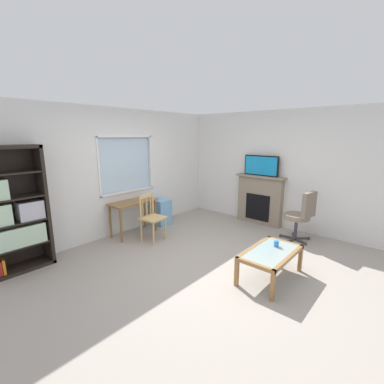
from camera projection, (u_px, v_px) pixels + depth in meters
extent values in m
cube|color=#9E9389|center=(202.00, 264.00, 4.24)|extent=(6.04, 5.46, 0.02)
cube|color=silver|center=(121.00, 212.00, 5.59)|extent=(5.04, 0.12, 0.84)
cube|color=silver|center=(116.00, 122.00, 5.19)|extent=(5.04, 0.12, 0.54)
cube|color=silver|center=(39.00, 173.00, 4.27)|extent=(2.04, 0.12, 1.18)
cube|color=silver|center=(175.00, 159.00, 6.59)|extent=(1.72, 0.12, 1.18)
cube|color=silver|center=(125.00, 164.00, 5.50)|extent=(1.28, 0.02, 1.18)
cube|color=white|center=(128.00, 191.00, 5.57)|extent=(1.34, 0.06, 0.03)
cube|color=white|center=(125.00, 136.00, 5.33)|extent=(1.34, 0.06, 0.03)
cube|color=white|center=(98.00, 167.00, 4.98)|extent=(0.03, 0.06, 1.18)
cube|color=white|center=(150.00, 162.00, 5.92)|extent=(0.03, 0.06, 1.18)
cube|color=silver|center=(275.00, 169.00, 5.86)|extent=(0.12, 4.66, 2.56)
cube|color=black|center=(44.00, 205.00, 4.16)|extent=(0.05, 0.38, 1.89)
cube|color=black|center=(3.00, 147.00, 3.65)|extent=(0.90, 0.38, 0.05)
cube|color=black|center=(21.00, 268.00, 4.04)|extent=(0.90, 0.38, 0.05)
cube|color=black|center=(9.00, 208.00, 3.96)|extent=(0.90, 0.02, 1.89)
cube|color=black|center=(18.00, 246.00, 3.96)|extent=(0.85, 0.36, 0.02)
cube|color=black|center=(14.00, 222.00, 3.88)|extent=(0.85, 0.36, 0.02)
cube|color=black|center=(11.00, 198.00, 3.81)|extent=(0.85, 0.36, 0.02)
cube|color=black|center=(7.00, 173.00, 3.73)|extent=(0.85, 0.36, 0.02)
cube|color=#B7D6B2|center=(16.00, 236.00, 3.91)|extent=(0.75, 0.33, 0.30)
cube|color=#B2B2BC|center=(29.00, 210.00, 4.00)|extent=(0.34, 0.30, 0.28)
cube|color=orange|center=(2.00, 266.00, 3.83)|extent=(0.04, 0.23, 0.22)
cube|color=brown|center=(133.00, 202.00, 5.35)|extent=(0.96, 0.47, 0.03)
cylinder|color=brown|center=(121.00, 226.00, 4.99)|extent=(0.04, 0.04, 0.67)
cylinder|color=brown|center=(155.00, 216.00, 5.62)|extent=(0.04, 0.04, 0.67)
cylinder|color=brown|center=(110.00, 222.00, 5.23)|extent=(0.04, 0.04, 0.67)
cylinder|color=brown|center=(145.00, 212.00, 5.86)|extent=(0.04, 0.04, 0.67)
cube|color=tan|center=(153.00, 218.00, 5.09)|extent=(0.46, 0.44, 0.04)
cylinder|color=tan|center=(153.00, 234.00, 4.91)|extent=(0.04, 0.04, 0.43)
cylinder|color=tan|center=(165.00, 229.00, 5.18)|extent=(0.04, 0.04, 0.43)
cylinder|color=tan|center=(141.00, 230.00, 5.09)|extent=(0.04, 0.04, 0.43)
cylinder|color=tan|center=(153.00, 225.00, 5.36)|extent=(0.04, 0.04, 0.43)
cylinder|color=tan|center=(140.00, 208.00, 4.99)|extent=(0.04, 0.04, 0.45)
cylinder|color=tan|center=(153.00, 204.00, 5.27)|extent=(0.04, 0.04, 0.45)
cube|color=tan|center=(146.00, 196.00, 5.09)|extent=(0.36, 0.07, 0.06)
cylinder|color=tan|center=(143.00, 208.00, 5.05)|extent=(0.02, 0.02, 0.35)
cylinder|color=tan|center=(147.00, 207.00, 5.14)|extent=(0.02, 0.02, 0.35)
cylinder|color=tan|center=(151.00, 206.00, 5.22)|extent=(0.02, 0.02, 0.35)
cube|color=#72ADDB|center=(161.00, 212.00, 6.05)|extent=(0.35, 0.40, 0.59)
cube|color=gray|center=(260.00, 200.00, 6.07)|extent=(0.18, 1.05, 1.09)
cube|color=black|center=(257.00, 207.00, 6.03)|extent=(0.03, 0.58, 0.60)
cube|color=gray|center=(261.00, 176.00, 5.94)|extent=(0.26, 1.15, 0.04)
cube|color=black|center=(261.00, 166.00, 5.88)|extent=(0.05, 0.81, 0.45)
cube|color=#198CCC|center=(261.00, 166.00, 5.86)|extent=(0.01, 0.76, 0.40)
cylinder|color=#7A6B5B|center=(297.00, 217.00, 5.09)|extent=(0.48, 0.48, 0.09)
cube|color=#7A6B5B|center=(309.00, 205.00, 4.86)|extent=(0.41, 0.15, 0.48)
cylinder|color=#38383D|center=(296.00, 228.00, 5.14)|extent=(0.06, 0.06, 0.42)
cube|color=#38383D|center=(291.00, 240.00, 5.10)|extent=(0.28, 0.08, 0.03)
cylinder|color=#38383D|center=(287.00, 242.00, 5.01)|extent=(0.05, 0.05, 0.05)
cube|color=#38383D|center=(300.00, 241.00, 5.06)|extent=(0.16, 0.26, 0.03)
cylinder|color=#38383D|center=(305.00, 244.00, 4.93)|extent=(0.05, 0.05, 0.05)
cube|color=#38383D|center=(302.00, 238.00, 5.19)|extent=(0.22, 0.23, 0.03)
cylinder|color=#38383D|center=(309.00, 238.00, 5.20)|extent=(0.05, 0.05, 0.05)
cube|color=#38383D|center=(294.00, 236.00, 5.32)|extent=(0.27, 0.16, 0.03)
cylinder|color=#38383D|center=(293.00, 233.00, 5.45)|extent=(0.05, 0.05, 0.05)
cube|color=#38383D|center=(288.00, 237.00, 5.26)|extent=(0.07, 0.28, 0.03)
cylinder|color=#38383D|center=(280.00, 236.00, 5.33)|extent=(0.05, 0.05, 0.05)
cube|color=#8C9E99|center=(271.00, 252.00, 3.72)|extent=(0.92, 0.47, 0.02)
cube|color=olive|center=(289.00, 258.00, 3.56)|extent=(1.02, 0.05, 0.05)
cube|color=olive|center=(255.00, 248.00, 3.89)|extent=(1.02, 0.05, 0.05)
cube|color=olive|center=(255.00, 265.00, 3.37)|extent=(0.05, 0.57, 0.05)
cube|color=olive|center=(285.00, 242.00, 4.08)|extent=(0.05, 0.57, 0.05)
cube|color=olive|center=(273.00, 287.00, 3.25)|extent=(0.05, 0.05, 0.37)
cube|color=olive|center=(300.00, 260.00, 3.96)|extent=(0.05, 0.05, 0.37)
cube|color=olive|center=(237.00, 273.00, 3.58)|extent=(0.05, 0.05, 0.37)
cube|color=olive|center=(268.00, 250.00, 4.29)|extent=(0.05, 0.05, 0.37)
cylinder|color=#337FD6|center=(276.00, 244.00, 3.86)|extent=(0.07, 0.07, 0.09)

